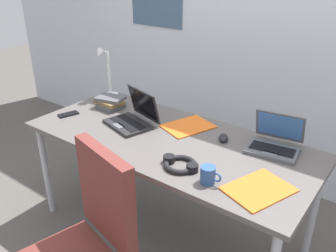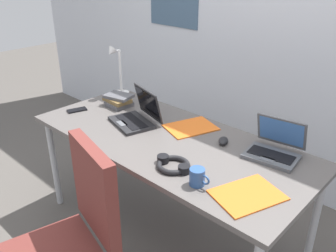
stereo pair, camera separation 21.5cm
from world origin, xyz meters
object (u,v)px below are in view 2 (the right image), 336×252
(desk_lamp, at_px, (117,71))
(paper_folder_far_corner, at_px, (248,195))
(laptop_front_right, at_px, (137,116))
(coffee_mug, at_px, (197,177))
(book_stack, at_px, (118,100))
(cell_phone, at_px, (77,110))
(headphones, at_px, (173,165))
(paper_folder_center, at_px, (191,127))
(computer_mouse, at_px, (223,141))
(laptop_near_mouse, at_px, (274,148))

(desk_lamp, distance_m, paper_folder_far_corner, 1.55)
(laptop_front_right, height_order, coffee_mug, laptop_front_right)
(book_stack, xyz_separation_m, paper_folder_far_corner, (1.29, -0.30, -0.04))
(laptop_front_right, bearing_deg, desk_lamp, 152.57)
(paper_folder_far_corner, bearing_deg, book_stack, 166.76)
(cell_phone, relative_size, headphones, 0.64)
(cell_phone, relative_size, paper_folder_far_corner, 0.44)
(desk_lamp, relative_size, coffee_mug, 3.54)
(cell_phone, height_order, book_stack, book_stack)
(headphones, height_order, coffee_mug, coffee_mug)
(laptop_front_right, distance_m, paper_folder_center, 0.37)
(laptop_front_right, relative_size, coffee_mug, 3.23)
(headphones, distance_m, book_stack, 0.94)
(computer_mouse, xyz_separation_m, headphones, (-0.04, -0.40, -0.00))
(computer_mouse, relative_size, paper_folder_center, 0.31)
(laptop_front_right, bearing_deg, paper_folder_center, 30.39)
(book_stack, relative_size, paper_folder_center, 0.71)
(laptop_front_right, distance_m, coffee_mug, 0.80)
(desk_lamp, bearing_deg, laptop_near_mouse, -1.14)
(laptop_front_right, xyz_separation_m, headphones, (0.55, -0.25, -0.03))
(laptop_near_mouse, bearing_deg, desk_lamp, 178.86)
(laptop_near_mouse, relative_size, headphones, 1.46)
(computer_mouse, xyz_separation_m, coffee_mug, (0.15, -0.44, 0.03))
(paper_folder_far_corner, bearing_deg, computer_mouse, 137.59)
(paper_folder_far_corner, bearing_deg, laptop_front_right, 168.77)
(desk_lamp, relative_size, laptop_front_right, 1.10)
(desk_lamp, xyz_separation_m, coffee_mug, (1.24, -0.54, -0.15))
(book_stack, bearing_deg, paper_folder_far_corner, -13.24)
(desk_lamp, height_order, coffee_mug, desk_lamp)
(laptop_near_mouse, xyz_separation_m, paper_folder_center, (-0.56, -0.05, -0.04))
(computer_mouse, height_order, paper_folder_far_corner, computer_mouse)
(desk_lamp, xyz_separation_m, book_stack, (0.18, -0.15, -0.16))
(computer_mouse, distance_m, headphones, 0.40)
(book_stack, distance_m, coffee_mug, 1.14)
(paper_folder_center, height_order, coffee_mug, coffee_mug)
(book_stack, xyz_separation_m, coffee_mug, (1.07, -0.39, 0.00))
(laptop_near_mouse, height_order, headphones, laptop_near_mouse)
(cell_phone, height_order, paper_folder_far_corner, cell_phone)
(paper_folder_far_corner, bearing_deg, cell_phone, 178.50)
(paper_folder_center, bearing_deg, computer_mouse, -6.06)
(paper_folder_center, distance_m, coffee_mug, 0.64)
(computer_mouse, distance_m, coffee_mug, 0.47)
(headphones, bearing_deg, laptop_front_right, 156.06)
(headphones, relative_size, paper_folder_far_corner, 0.69)
(headphones, bearing_deg, cell_phone, 174.94)
(computer_mouse, xyz_separation_m, paper_folder_center, (-0.28, 0.03, -0.01))
(cell_phone, xyz_separation_m, coffee_mug, (1.21, -0.13, 0.04))
(laptop_near_mouse, distance_m, coffee_mug, 0.53)
(headphones, distance_m, coffee_mug, 0.20)
(computer_mouse, distance_m, cell_phone, 1.10)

